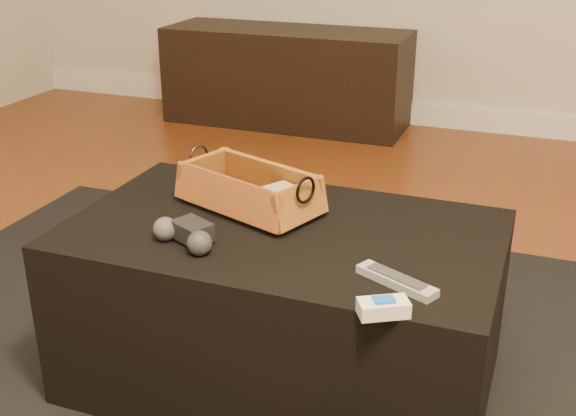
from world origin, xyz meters
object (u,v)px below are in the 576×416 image
(tv_remote, at_px, (240,199))
(silver_remote, at_px, (397,280))
(cream_gadget, at_px, (383,307))
(media_cabinet, at_px, (287,77))
(wicker_basket, at_px, (249,192))
(game_controller, at_px, (186,234))
(ottoman, at_px, (283,306))

(tv_remote, bearing_deg, silver_remote, -14.59)
(silver_remote, bearing_deg, cream_gadget, -88.70)
(tv_remote, bearing_deg, media_cabinet, 122.18)
(wicker_basket, bearing_deg, game_controller, -100.81)
(ottoman, distance_m, tv_remote, 0.28)
(tv_remote, bearing_deg, ottoman, -12.93)
(ottoman, distance_m, wicker_basket, 0.29)
(silver_remote, bearing_deg, tv_remote, 151.13)
(tv_remote, distance_m, cream_gadget, 0.58)
(media_cabinet, relative_size, silver_remote, 7.33)
(media_cabinet, relative_size, ottoman, 1.30)
(tv_remote, height_order, game_controller, game_controller)
(silver_remote, xyz_separation_m, cream_gadget, (0.00, -0.12, 0.01))
(media_cabinet, bearing_deg, ottoman, -69.38)
(ottoman, relative_size, wicker_basket, 2.51)
(ottoman, xyz_separation_m, tv_remote, (-0.14, 0.07, 0.23))
(silver_remote, bearing_deg, game_controller, 178.52)
(tv_remote, distance_m, silver_remote, 0.51)
(media_cabinet, relative_size, game_controller, 7.44)
(game_controller, xyz_separation_m, cream_gadget, (0.48, -0.13, -0.01))
(tv_remote, distance_m, wicker_basket, 0.03)
(ottoman, height_order, tv_remote, tv_remote)
(wicker_basket, height_order, silver_remote, wicker_basket)
(tv_remote, bearing_deg, cream_gadget, -24.86)
(ottoman, relative_size, silver_remote, 5.63)
(wicker_basket, xyz_separation_m, cream_gadget, (0.43, -0.37, -0.03))
(tv_remote, xyz_separation_m, wicker_basket, (0.02, 0.01, 0.02))
(wicker_basket, bearing_deg, cream_gadget, -41.02)
(tv_remote, height_order, cream_gadget, cream_gadget)
(ottoman, distance_m, cream_gadget, 0.48)
(silver_remote, distance_m, cream_gadget, 0.12)
(ottoman, height_order, wicker_basket, wicker_basket)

